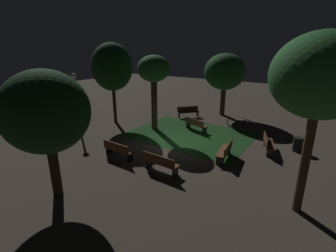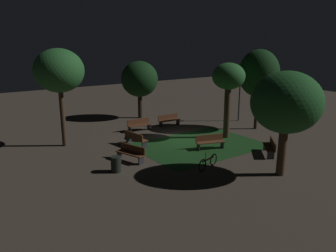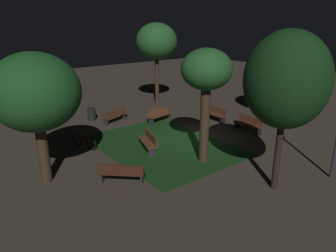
{
  "view_description": "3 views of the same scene",
  "coord_description": "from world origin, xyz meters",
  "px_view_note": "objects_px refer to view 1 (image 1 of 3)",
  "views": [
    {
      "loc": [
        7.41,
        -11.94,
        5.55
      ],
      "look_at": [
        -0.71,
        0.11,
        0.89
      ],
      "focal_mm": 26.24,
      "sensor_mm": 36.0,
      "label": 1
    },
    {
      "loc": [
        13.11,
        16.96,
        6.39
      ],
      "look_at": [
        0.94,
        -0.44,
        0.96
      ],
      "focal_mm": 35.11,
      "sensor_mm": 36.0,
      "label": 2
    },
    {
      "loc": [
        -12.16,
        10.85,
        6.14
      ],
      "look_at": [
        0.41,
        0.98,
        0.8
      ],
      "focal_mm": 33.66,
      "sensor_mm": 36.0,
      "label": 3
    }
  ],
  "objects_px": {
    "tree_lawn_side": "(321,77)",
    "tree_tall_center": "(225,72)",
    "bench_near_trees": "(160,162)",
    "tree_near_wall": "(112,67)",
    "bench_corner": "(118,149)",
    "bench_path_side": "(188,111)",
    "bicycle": "(239,123)",
    "lamp_post_path_center": "(76,91)",
    "tree_back_right": "(154,71)",
    "tree_back_left": "(46,112)",
    "bench_front_right": "(225,151)",
    "bench_front_left": "(268,143)",
    "trash_bin": "(298,144)",
    "bench_lawn_edge": "(195,124)"
  },
  "relations": [
    {
      "from": "tree_near_wall",
      "to": "bicycle",
      "type": "xyz_separation_m",
      "value": [
        8.39,
        4.04,
        -3.84
      ]
    },
    {
      "from": "trash_bin",
      "to": "bicycle",
      "type": "height_order",
      "value": "bicycle"
    },
    {
      "from": "bench_front_left",
      "to": "tree_tall_center",
      "type": "distance_m",
      "value": 8.47
    },
    {
      "from": "tree_back_left",
      "to": "tree_tall_center",
      "type": "relative_size",
      "value": 0.95
    },
    {
      "from": "bicycle",
      "to": "lamp_post_path_center",
      "type": "bearing_deg",
      "value": -144.49
    },
    {
      "from": "bench_front_left",
      "to": "tree_lawn_side",
      "type": "height_order",
      "value": "tree_lawn_side"
    },
    {
      "from": "tree_lawn_side",
      "to": "bicycle",
      "type": "relative_size",
      "value": 3.59
    },
    {
      "from": "bench_front_left",
      "to": "tree_back_left",
      "type": "height_order",
      "value": "tree_back_left"
    },
    {
      "from": "bench_front_left",
      "to": "bench_lawn_edge",
      "type": "relative_size",
      "value": 1.0
    },
    {
      "from": "tree_near_wall",
      "to": "bench_front_right",
      "type": "bearing_deg",
      "value": -9.3
    },
    {
      "from": "bench_near_trees",
      "to": "tree_back_right",
      "type": "height_order",
      "value": "tree_back_right"
    },
    {
      "from": "tree_lawn_side",
      "to": "tree_tall_center",
      "type": "relative_size",
      "value": 1.18
    },
    {
      "from": "tree_lawn_side",
      "to": "tree_near_wall",
      "type": "bearing_deg",
      "value": 162.72
    },
    {
      "from": "bench_path_side",
      "to": "tree_near_wall",
      "type": "bearing_deg",
      "value": -131.37
    },
    {
      "from": "tree_back_left",
      "to": "bench_path_side",
      "type": "bearing_deg",
      "value": 95.92
    },
    {
      "from": "bench_lawn_edge",
      "to": "tree_back_left",
      "type": "bearing_deg",
      "value": -94.84
    },
    {
      "from": "bench_near_trees",
      "to": "tree_near_wall",
      "type": "relative_size",
      "value": 0.31
    },
    {
      "from": "bench_front_right",
      "to": "bench_front_left",
      "type": "height_order",
      "value": "same"
    },
    {
      "from": "tree_back_right",
      "to": "trash_bin",
      "type": "bearing_deg",
      "value": 8.17
    },
    {
      "from": "tree_near_wall",
      "to": "bench_front_left",
      "type": "bearing_deg",
      "value": 3.81
    },
    {
      "from": "bench_front_left",
      "to": "bench_lawn_edge",
      "type": "xyz_separation_m",
      "value": [
        -5.02,
        0.91,
        0.0
      ]
    },
    {
      "from": "tree_back_left",
      "to": "trash_bin",
      "type": "xyz_separation_m",
      "value": [
        7.26,
        10.01,
        -2.94
      ]
    },
    {
      "from": "trash_bin",
      "to": "bench_near_trees",
      "type": "bearing_deg",
      "value": -128.39
    },
    {
      "from": "tree_back_left",
      "to": "bicycle",
      "type": "bearing_deg",
      "value": 75.74
    },
    {
      "from": "bench_path_side",
      "to": "bicycle",
      "type": "distance_m",
      "value": 4.49
    },
    {
      "from": "bench_lawn_edge",
      "to": "tree_near_wall",
      "type": "distance_m",
      "value": 7.32
    },
    {
      "from": "bench_front_right",
      "to": "tree_lawn_side",
      "type": "height_order",
      "value": "tree_lawn_side"
    },
    {
      "from": "bench_front_left",
      "to": "bicycle",
      "type": "bearing_deg",
      "value": 129.49
    },
    {
      "from": "tree_tall_center",
      "to": "tree_back_left",
      "type": "bearing_deg",
      "value": -92.86
    },
    {
      "from": "bench_path_side",
      "to": "bench_front_right",
      "type": "bearing_deg",
      "value": -46.97
    },
    {
      "from": "bench_near_trees",
      "to": "tree_back_left",
      "type": "bearing_deg",
      "value": -121.51
    },
    {
      "from": "bench_near_trees",
      "to": "trash_bin",
      "type": "xyz_separation_m",
      "value": [
        4.96,
        6.26,
        -0.08
      ]
    },
    {
      "from": "bench_front_right",
      "to": "tree_lawn_side",
      "type": "relative_size",
      "value": 0.31
    },
    {
      "from": "lamp_post_path_center",
      "to": "bench_corner",
      "type": "bearing_deg",
      "value": -18.66
    },
    {
      "from": "tree_lawn_side",
      "to": "tree_back_left",
      "type": "height_order",
      "value": "tree_lawn_side"
    },
    {
      "from": "tree_tall_center",
      "to": "trash_bin",
      "type": "bearing_deg",
      "value": -37.65
    },
    {
      "from": "tree_back_right",
      "to": "bicycle",
      "type": "height_order",
      "value": "tree_back_right"
    },
    {
      "from": "bench_front_left",
      "to": "bench_lawn_edge",
      "type": "height_order",
      "value": "same"
    },
    {
      "from": "tree_tall_center",
      "to": "trash_bin",
      "type": "height_order",
      "value": "tree_tall_center"
    },
    {
      "from": "bench_front_left",
      "to": "tree_near_wall",
      "type": "height_order",
      "value": "tree_near_wall"
    },
    {
      "from": "bench_near_trees",
      "to": "bench_front_left",
      "type": "relative_size",
      "value": 0.98
    },
    {
      "from": "bench_path_side",
      "to": "tree_tall_center",
      "type": "bearing_deg",
      "value": 47.46
    },
    {
      "from": "bench_lawn_edge",
      "to": "tree_back_left",
      "type": "distance_m",
      "value": 10.4
    },
    {
      "from": "bench_corner",
      "to": "bench_path_side",
      "type": "xyz_separation_m",
      "value": [
        -0.9,
        9.02,
        0.0
      ]
    },
    {
      "from": "bench_path_side",
      "to": "tree_back_right",
      "type": "height_order",
      "value": "tree_back_right"
    },
    {
      "from": "tree_lawn_side",
      "to": "lamp_post_path_center",
      "type": "height_order",
      "value": "tree_lawn_side"
    },
    {
      "from": "bench_corner",
      "to": "tree_lawn_side",
      "type": "bearing_deg",
      "value": 3.0
    },
    {
      "from": "bench_lawn_edge",
      "to": "bench_corner",
      "type": "bearing_deg",
      "value": -101.53
    },
    {
      "from": "bench_front_right",
      "to": "lamp_post_path_center",
      "type": "xyz_separation_m",
      "value": [
        -10.49,
        -1.05,
        2.23
      ]
    },
    {
      "from": "bench_corner",
      "to": "bicycle",
      "type": "distance_m",
      "value": 9.32
    }
  ]
}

